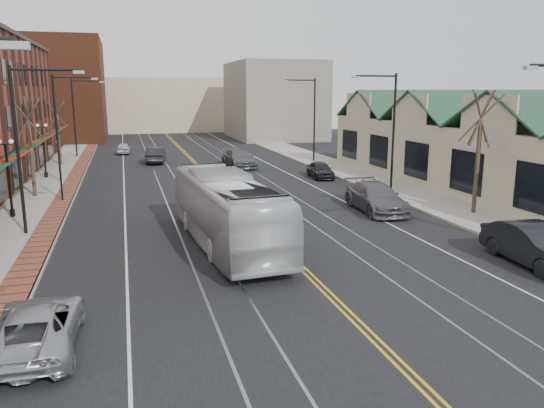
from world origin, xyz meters
TOP-DOWN VIEW (x-y plane):
  - ground at (0.00, 0.00)m, footprint 160.00×160.00m
  - sidewalk_left at (-12.00, 20.00)m, footprint 4.00×120.00m
  - sidewalk_right at (12.00, 20.00)m, footprint 4.00×120.00m
  - building_right at (18.00, 20.00)m, footprint 8.00×36.00m
  - backdrop_left at (-16.00, 70.00)m, footprint 14.00×18.00m
  - backdrop_mid at (0.00, 85.00)m, footprint 22.00×14.00m
  - backdrop_right at (15.00, 65.00)m, footprint 12.00×16.00m
  - streetlight_l_1 at (-11.05, 16.00)m, footprint 3.33×0.25m
  - streetlight_l_2 at (-11.05, 32.00)m, footprint 3.33×0.25m
  - streetlight_l_3 at (-11.05, 48.00)m, footprint 3.33×0.25m
  - streetlight_r_1 at (11.05, 22.00)m, footprint 3.33×0.25m
  - streetlight_r_2 at (11.05, 38.00)m, footprint 3.33×0.25m
  - lamppost_l_2 at (-12.80, 20.00)m, footprint 0.84×0.28m
  - lamppost_l_3 at (-12.80, 34.00)m, footprint 0.84×0.28m
  - tree_left_near at (-12.50, 26.00)m, footprint 1.78×1.37m
  - tree_left_far at (-12.50, 42.00)m, footprint 1.66×1.28m
  - tree_right_mid at (12.50, 14.00)m, footprint 1.90×1.46m
  - traffic_signal at (-10.60, 24.00)m, footprint 0.18×0.15m
  - transit_bus at (-2.28, 11.85)m, footprint 3.61×11.94m
  - parked_suv at (-9.22, 3.30)m, footprint 2.30×4.85m
  - parked_car_b at (9.24, 5.57)m, footprint 2.12×5.25m
  - parked_car_c at (7.50, 16.34)m, footprint 2.65×5.83m
  - parked_car_d at (8.65, 28.60)m, footprint 1.94×4.09m
  - distant_car_left at (-3.69, 41.53)m, footprint 2.25×4.89m
  - distant_car_right at (3.58, 36.46)m, footprint 2.73×5.75m
  - distant_car_far at (-6.71, 50.23)m, footprint 1.79×3.83m

SIDE VIEW (x-z plane):
  - ground at x=0.00m, z-range 0.00..0.00m
  - sidewalk_left at x=-12.00m, z-range 0.00..0.15m
  - sidewalk_right at x=12.00m, z-range 0.00..0.15m
  - distant_car_far at x=-6.71m, z-range 0.00..1.27m
  - parked_suv at x=-9.22m, z-range 0.00..1.34m
  - parked_car_d at x=8.65m, z-range 0.00..1.35m
  - distant_car_left at x=-3.69m, z-range 0.00..1.56m
  - distant_car_right at x=3.58m, z-range 0.00..1.62m
  - parked_car_c at x=7.50m, z-range 0.00..1.66m
  - parked_car_b at x=9.24m, z-range 0.00..1.69m
  - transit_bus at x=-2.28m, z-range 0.00..3.28m
  - lamppost_l_2 at x=-12.80m, z-range 0.07..4.34m
  - lamppost_l_3 at x=-12.80m, z-range 0.07..4.34m
  - building_right at x=18.00m, z-range 0.00..4.60m
  - traffic_signal at x=-10.60m, z-range 0.45..4.25m
  - tree_left_far at x=-12.50m, z-range 0.26..6.29m
  - tree_left_near at x=-12.50m, z-range 0.27..6.75m
  - tree_right_mid at x=12.50m, z-range 0.28..7.22m
  - backdrop_mid at x=0.00m, z-range 0.00..9.00m
  - streetlight_l_1 at x=-11.05m, z-range 1.03..9.03m
  - streetlight_l_2 at x=-11.05m, z-range 1.03..9.03m
  - streetlight_l_3 at x=-11.05m, z-range 1.03..9.03m
  - streetlight_r_1 at x=11.05m, z-range 1.03..9.03m
  - streetlight_r_2 at x=11.05m, z-range 1.03..9.03m
  - backdrop_right at x=15.00m, z-range 0.00..11.00m
  - backdrop_left at x=-16.00m, z-range 0.00..14.00m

